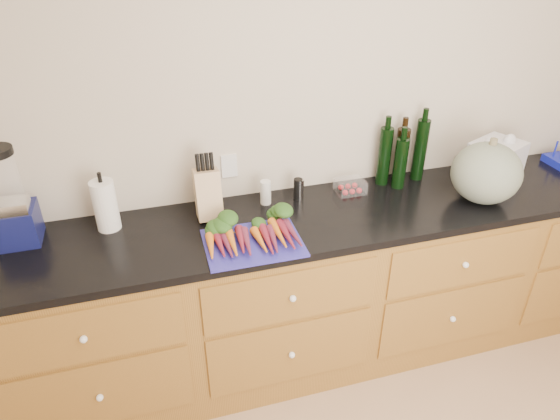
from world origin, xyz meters
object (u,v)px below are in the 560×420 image
object	(u,v)px
paper_towel	(105,205)
tomato_box	(350,186)
cutting_board	(253,243)
squash	(486,173)
carrots	(251,233)
knife_block	(208,194)
blender_appliance	(10,203)

from	to	relation	value
paper_towel	tomato_box	bearing A→B (deg)	0.47
cutting_board	squash	distance (m)	1.24
cutting_board	paper_towel	size ratio (longest dim) A/B	1.77
carrots	knife_block	xyz separation A→B (m)	(-0.15, 0.26, 0.08)
squash	tomato_box	distance (m)	0.68
cutting_board	paper_towel	xyz separation A→B (m)	(-0.62, 0.32, 0.12)
squash	paper_towel	size ratio (longest dim) A/B	1.41
carrots	tomato_box	distance (m)	0.68
knife_block	tomato_box	xyz separation A→B (m)	(0.76, 0.03, -0.09)
squash	blender_appliance	world-z (taller)	blender_appliance
carrots	blender_appliance	distance (m)	1.05
blender_appliance	paper_towel	distance (m)	0.39
carrots	blender_appliance	bearing A→B (deg)	164.55
cutting_board	knife_block	world-z (taller)	knife_block
carrots	paper_towel	world-z (taller)	paper_towel
carrots	knife_block	distance (m)	0.31
squash	knife_block	xyz separation A→B (m)	(-1.38, 0.24, -0.04)
cutting_board	tomato_box	world-z (taller)	tomato_box
cutting_board	tomato_box	size ratio (longest dim) A/B	2.93
carrots	squash	bearing A→B (deg)	1.03
cutting_board	knife_block	distance (m)	0.35
blender_appliance	paper_towel	xyz separation A→B (m)	(0.38, 0.00, -0.08)
knife_block	tomato_box	bearing A→B (deg)	2.27
paper_towel	tomato_box	size ratio (longest dim) A/B	1.66
cutting_board	paper_towel	distance (m)	0.71
squash	paper_towel	xyz separation A→B (m)	(-1.85, 0.26, -0.03)
cutting_board	blender_appliance	bearing A→B (deg)	162.44
paper_towel	carrots	bearing A→B (deg)	-24.30
carrots	blender_appliance	size ratio (longest dim) A/B	0.92
carrots	squash	size ratio (longest dim) A/B	1.21
tomato_box	squash	bearing A→B (deg)	-23.47
cutting_board	tomato_box	distance (m)	0.70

